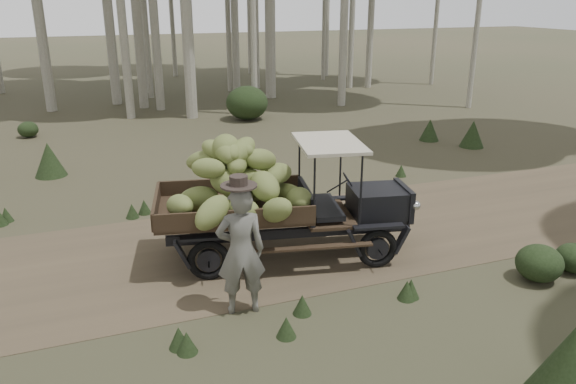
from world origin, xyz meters
The scene contains 5 objects.
ground centered at (0.00, 0.00, 0.00)m, with size 120.00×120.00×0.00m, color #473D2B.
dirt_track centered at (0.00, 0.00, 0.00)m, with size 70.00×4.00×0.01m, color brown.
banana_truck centered at (0.97, -0.49, 1.24)m, with size 4.52×2.40×2.18m.
farmer centered at (0.15, -1.99, 0.95)m, with size 0.74×0.56×2.01m.
undergrowth centered at (0.91, -2.27, 0.51)m, with size 21.61×20.99×1.31m.
Camera 1 is at (-1.70, -8.76, 4.24)m, focal length 35.00 mm.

